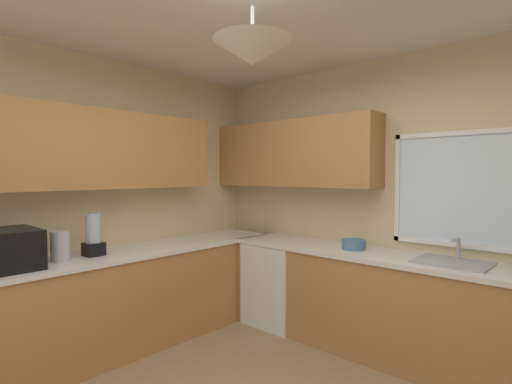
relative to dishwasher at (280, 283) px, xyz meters
The scene contains 9 objects.
room_shell 1.90m from the dishwasher, 57.79° to the right, with size 4.24×4.02×2.73m.
counter_run_left 1.74m from the dishwasher, 112.32° to the right, with size 0.65×3.63×0.89m.
counter_run_back 1.30m from the dishwasher, ahead, with size 3.33×0.65×0.89m.
dishwasher is the anchor object (origin of this frame).
microwave 2.50m from the dishwasher, 105.78° to the right, with size 0.48×0.36×0.29m, color black.
kettle 2.17m from the dishwasher, 107.87° to the right, with size 0.14×0.14×0.24m, color #B7B7BC.
sink_assembly 1.75m from the dishwasher, ahead, with size 0.53×0.40×0.19m.
bowl 0.99m from the dishwasher, ahead, with size 0.21×0.21×0.09m, color #4C7099.
blender_appliance 1.93m from the dishwasher, 111.15° to the right, with size 0.15×0.15×0.36m.
Camera 1 is at (1.48, -1.59, 1.58)m, focal length 27.33 mm.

